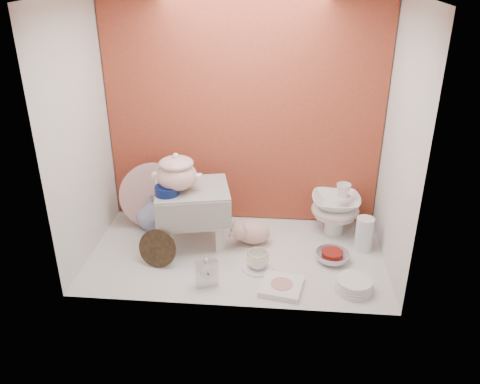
{
  "coord_description": "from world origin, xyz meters",
  "views": [
    {
      "loc": [
        0.26,
        -2.59,
        1.69
      ],
      "look_at": [
        0.02,
        0.02,
        0.42
      ],
      "focal_mm": 37.14,
      "sensor_mm": 36.0,
      "label": 1
    }
  ],
  "objects_px": {
    "mantel_clock": "(207,272)",
    "plush_pig": "(253,232)",
    "crystal_bowl": "(332,257)",
    "porcelain_tower": "(335,208)",
    "floral_platter": "(153,196)",
    "gold_rim_teacup": "(258,260)",
    "soup_tureen": "(177,172)",
    "step_stool": "(193,216)",
    "blue_white_vase": "(153,212)",
    "dinner_plate_stack": "(354,285)"
  },
  "relations": [
    {
      "from": "step_stool",
      "to": "blue_white_vase",
      "type": "bearing_deg",
      "value": 138.61
    },
    {
      "from": "blue_white_vase",
      "to": "crystal_bowl",
      "type": "xyz_separation_m",
      "value": [
        1.18,
        -0.31,
        -0.08
      ]
    },
    {
      "from": "plush_pig",
      "to": "porcelain_tower",
      "type": "bearing_deg",
      "value": 7.26
    },
    {
      "from": "floral_platter",
      "to": "plush_pig",
      "type": "xyz_separation_m",
      "value": [
        0.68,
        -0.18,
        -0.14
      ]
    },
    {
      "from": "mantel_clock",
      "to": "gold_rim_teacup",
      "type": "xyz_separation_m",
      "value": [
        0.27,
        0.19,
        -0.03
      ]
    },
    {
      "from": "floral_platter",
      "to": "porcelain_tower",
      "type": "height_order",
      "value": "floral_platter"
    },
    {
      "from": "mantel_clock",
      "to": "gold_rim_teacup",
      "type": "height_order",
      "value": "mantel_clock"
    },
    {
      "from": "soup_tureen",
      "to": "step_stool",
      "type": "bearing_deg",
      "value": 30.09
    },
    {
      "from": "step_stool",
      "to": "floral_platter",
      "type": "height_order",
      "value": "floral_platter"
    },
    {
      "from": "step_stool",
      "to": "plush_pig",
      "type": "xyz_separation_m",
      "value": [
        0.38,
        0.02,
        -0.11
      ]
    },
    {
      "from": "step_stool",
      "to": "porcelain_tower",
      "type": "relative_size",
      "value": 1.25
    },
    {
      "from": "step_stool",
      "to": "crystal_bowl",
      "type": "bearing_deg",
      "value": -21.82
    },
    {
      "from": "step_stool",
      "to": "floral_platter",
      "type": "relative_size",
      "value": 0.99
    },
    {
      "from": "blue_white_vase",
      "to": "gold_rim_teacup",
      "type": "bearing_deg",
      "value": -30.51
    },
    {
      "from": "dinner_plate_stack",
      "to": "blue_white_vase",
      "type": "bearing_deg",
      "value": 155.01
    },
    {
      "from": "plush_pig",
      "to": "gold_rim_teacup",
      "type": "distance_m",
      "value": 0.29
    },
    {
      "from": "crystal_bowl",
      "to": "porcelain_tower",
      "type": "xyz_separation_m",
      "value": [
        0.04,
        0.36,
        0.15
      ]
    },
    {
      "from": "blue_white_vase",
      "to": "porcelain_tower",
      "type": "relative_size",
      "value": 0.64
    },
    {
      "from": "porcelain_tower",
      "to": "step_stool",
      "type": "bearing_deg",
      "value": -166.55
    },
    {
      "from": "plush_pig",
      "to": "dinner_plate_stack",
      "type": "height_order",
      "value": "plush_pig"
    },
    {
      "from": "dinner_plate_stack",
      "to": "porcelain_tower",
      "type": "bearing_deg",
      "value": 95.53
    },
    {
      "from": "floral_platter",
      "to": "gold_rim_teacup",
      "type": "xyz_separation_m",
      "value": [
        0.73,
        -0.46,
        -0.16
      ]
    },
    {
      "from": "crystal_bowl",
      "to": "floral_platter",
      "type": "bearing_deg",
      "value": 163.56
    },
    {
      "from": "plush_pig",
      "to": "gold_rim_teacup",
      "type": "bearing_deg",
      "value": -93.34
    },
    {
      "from": "step_stool",
      "to": "plush_pig",
      "type": "relative_size",
      "value": 1.6
    },
    {
      "from": "plush_pig",
      "to": "gold_rim_teacup",
      "type": "height_order",
      "value": "plush_pig"
    },
    {
      "from": "gold_rim_teacup",
      "to": "plush_pig",
      "type": "bearing_deg",
      "value": 99.58
    },
    {
      "from": "step_stool",
      "to": "porcelain_tower",
      "type": "distance_m",
      "value": 0.93
    },
    {
      "from": "blue_white_vase",
      "to": "mantel_clock",
      "type": "height_order",
      "value": "blue_white_vase"
    },
    {
      "from": "gold_rim_teacup",
      "to": "crystal_bowl",
      "type": "distance_m",
      "value": 0.46
    },
    {
      "from": "soup_tureen",
      "to": "floral_platter",
      "type": "distance_m",
      "value": 0.44
    },
    {
      "from": "mantel_clock",
      "to": "plush_pig",
      "type": "relative_size",
      "value": 0.65
    },
    {
      "from": "porcelain_tower",
      "to": "blue_white_vase",
      "type": "bearing_deg",
      "value": -177.79
    },
    {
      "from": "blue_white_vase",
      "to": "dinner_plate_stack",
      "type": "distance_m",
      "value": 1.41
    },
    {
      "from": "gold_rim_teacup",
      "to": "porcelain_tower",
      "type": "bearing_deg",
      "value": 44.93
    },
    {
      "from": "soup_tureen",
      "to": "dinner_plate_stack",
      "type": "distance_m",
      "value": 1.21
    },
    {
      "from": "crystal_bowl",
      "to": "dinner_plate_stack",
      "type": "bearing_deg",
      "value": -70.6
    },
    {
      "from": "mantel_clock",
      "to": "porcelain_tower",
      "type": "relative_size",
      "value": 0.5
    },
    {
      "from": "mantel_clock",
      "to": "porcelain_tower",
      "type": "bearing_deg",
      "value": 19.39
    },
    {
      "from": "floral_platter",
      "to": "blue_white_vase",
      "type": "bearing_deg",
      "value": -99.37
    },
    {
      "from": "gold_rim_teacup",
      "to": "porcelain_tower",
      "type": "relative_size",
      "value": 0.36
    },
    {
      "from": "plush_pig",
      "to": "crystal_bowl",
      "type": "distance_m",
      "value": 0.52
    },
    {
      "from": "soup_tureen",
      "to": "crystal_bowl",
      "type": "xyz_separation_m",
      "value": [
        0.95,
        -0.1,
        -0.48
      ]
    },
    {
      "from": "floral_platter",
      "to": "mantel_clock",
      "type": "distance_m",
      "value": 0.81
    },
    {
      "from": "plush_pig",
      "to": "crystal_bowl",
      "type": "relative_size",
      "value": 1.38
    },
    {
      "from": "mantel_clock",
      "to": "gold_rim_teacup",
      "type": "distance_m",
      "value": 0.33
    },
    {
      "from": "plush_pig",
      "to": "crystal_bowl",
      "type": "xyz_separation_m",
      "value": [
        0.49,
        -0.17,
        -0.05
      ]
    },
    {
      "from": "soup_tureen",
      "to": "gold_rim_teacup",
      "type": "relative_size",
      "value": 2.17
    },
    {
      "from": "mantel_clock",
      "to": "gold_rim_teacup",
      "type": "relative_size",
      "value": 1.38
    },
    {
      "from": "step_stool",
      "to": "gold_rim_teacup",
      "type": "xyz_separation_m",
      "value": [
        0.43,
        -0.26,
        -0.13
      ]
    }
  ]
}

